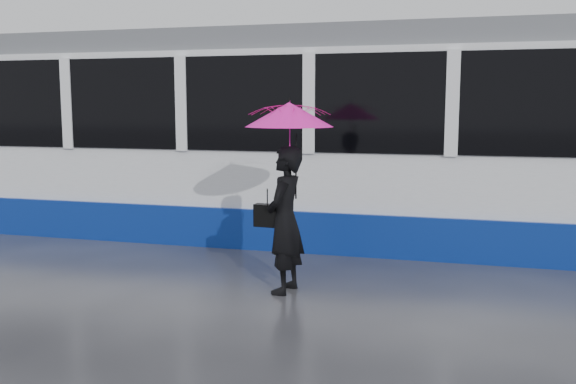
% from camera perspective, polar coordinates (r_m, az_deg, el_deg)
% --- Properties ---
extents(ground, '(90.00, 90.00, 0.00)m').
position_cam_1_polar(ground, '(8.72, -7.33, -6.80)').
color(ground, '#27272B').
rests_on(ground, ground).
extents(rails, '(34.00, 1.51, 0.02)m').
position_cam_1_polar(rails, '(11.00, -2.24, -3.63)').
color(rails, '#3F3D38').
rests_on(rails, ground).
extents(tram, '(26.00, 2.56, 3.35)m').
position_cam_1_polar(tram, '(10.42, 6.17, 4.72)').
color(tram, white).
rests_on(tram, ground).
extents(woman, '(0.46, 0.66, 1.71)m').
position_cam_1_polar(woman, '(7.44, -0.27, -2.51)').
color(woman, black).
rests_on(woman, ground).
extents(umbrella, '(1.09, 1.09, 1.16)m').
position_cam_1_polar(umbrella, '(7.31, 0.10, 5.37)').
color(umbrella, '#E7134C').
rests_on(umbrella, ground).
extents(handbag, '(0.32, 0.16, 0.45)m').
position_cam_1_polar(handbag, '(7.51, -1.84, -2.09)').
color(handbag, black).
rests_on(handbag, ground).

